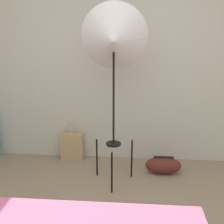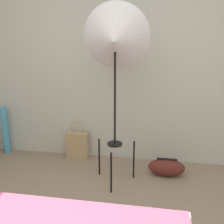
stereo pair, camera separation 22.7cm
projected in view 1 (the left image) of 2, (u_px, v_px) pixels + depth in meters
name	position (u px, v px, depth m)	size (l,w,h in m)	color
wall_back	(110.00, 62.00, 3.33)	(8.00, 0.05, 2.60)	beige
photo_umbrella	(114.00, 41.00, 2.62)	(0.70, 0.43, 1.95)	black
tote_bag	(72.00, 146.00, 3.54)	(0.29, 0.12, 0.52)	tan
duffel_bag	(163.00, 165.00, 3.18)	(0.43, 0.21, 0.22)	#5B231E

